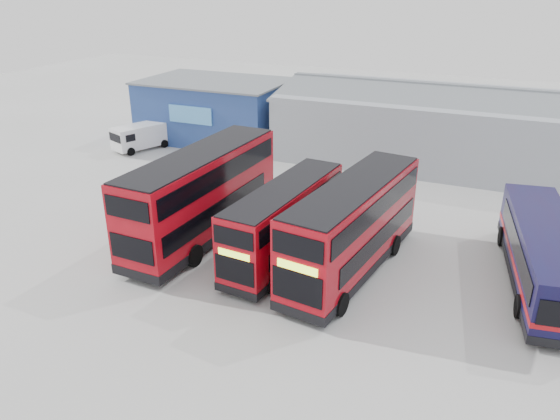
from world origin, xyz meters
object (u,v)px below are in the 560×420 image
object	(u,v)px
office_block	(216,109)
double_decker_centre	(285,223)
single_decker_blue	(542,256)
double_decker_right	(353,229)
maintenance_shed	(481,130)
panel_van	(141,136)
double_decker_left	(202,196)

from	to	relation	value
office_block	double_decker_centre	size ratio (longest dim) A/B	1.29
single_decker_blue	double_decker_right	bearing A→B (deg)	6.17
maintenance_shed	double_decker_right	xyz separation A→B (m)	(-4.19, -20.22, -0.32)
double_decker_right	panel_van	bearing A→B (deg)	157.76
office_block	single_decker_blue	xyz separation A→B (m)	(26.29, -15.99, -1.09)
office_block	double_decker_right	xyz separation A→B (m)	(17.81, -18.21, -0.30)
double_decker_left	panel_van	size ratio (longest dim) A/B	2.33
maintenance_shed	single_decker_blue	world-z (taller)	maintenance_shed
double_decker_left	panel_van	distance (m)	18.27
maintenance_shed	double_decker_centre	size ratio (longest dim) A/B	3.21
maintenance_shed	double_decker_left	xyz separation A→B (m)	(-12.72, -19.86, -0.15)
double_decker_left	office_block	bearing A→B (deg)	-59.72
office_block	maintenance_shed	xyz separation A→B (m)	(22.00, 2.01, 0.02)
office_block	double_decker_left	distance (m)	20.12
office_block	double_decker_left	world-z (taller)	office_block
double_decker_right	panel_van	distance (m)	25.36
double_decker_right	single_decker_blue	size ratio (longest dim) A/B	0.98
maintenance_shed	panel_van	distance (m)	27.17
maintenance_shed	single_decker_blue	xyz separation A→B (m)	(4.29, -18.00, -1.12)
double_decker_left	double_decker_centre	xyz separation A→B (m)	(5.03, -0.47, -0.49)
maintenance_shed	double_decker_centre	world-z (taller)	maintenance_shed
double_decker_right	panel_van	xyz separation A→B (m)	(-21.90, 12.75, -1.13)
double_decker_centre	double_decker_right	bearing A→B (deg)	7.13
double_decker_left	double_decker_centre	distance (m)	5.08
double_decker_left	double_decker_centre	bearing A→B (deg)	177.45
double_decker_left	double_decker_right	bearing A→B (deg)	-179.58
panel_van	double_decker_centre	bearing A→B (deg)	-13.01
double_decker_left	double_decker_right	distance (m)	8.54
single_decker_blue	panel_van	distance (m)	32.15
double_decker_right	panel_van	world-z (taller)	double_decker_right
office_block	panel_van	xyz separation A→B (m)	(-4.08, -5.46, -1.43)
maintenance_shed	panel_van	xyz separation A→B (m)	(-26.08, -7.47, -1.45)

